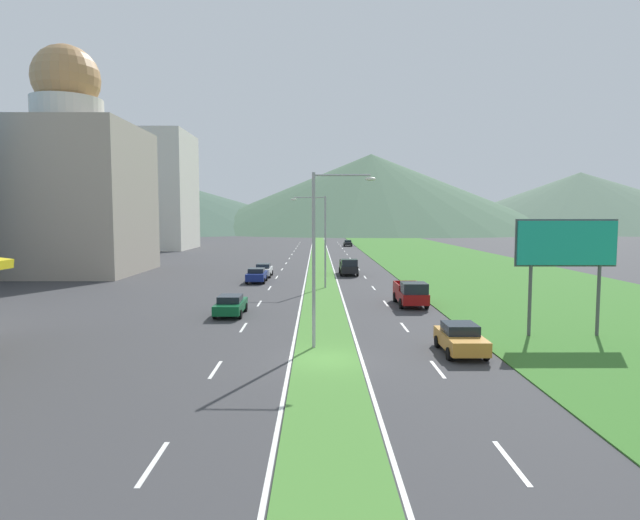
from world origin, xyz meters
The scene contains 50 objects.
ground_plane centered at (0.00, 0.00, 0.00)m, with size 600.00×600.00×0.00m, color #38383A.
grass_median centered at (0.00, 60.00, 0.03)m, with size 3.20×240.00×0.06m, color #477F33.
grass_verge_right centered at (20.60, 60.00, 0.03)m, with size 24.00×240.00×0.06m, color #387028.
lane_dash_left_1 centered at (-5.10, -10.78, 0.01)m, with size 0.16×2.80×0.01m, color silver.
lane_dash_left_2 centered at (-5.10, -1.55, 0.01)m, with size 0.16×2.80×0.01m, color silver.
lane_dash_left_3 centered at (-5.10, 7.67, 0.01)m, with size 0.16×2.80×0.01m, color silver.
lane_dash_left_4 centered at (-5.10, 16.90, 0.01)m, with size 0.16×2.80×0.01m, color silver.
lane_dash_left_5 centered at (-5.10, 26.12, 0.01)m, with size 0.16×2.80×0.01m, color silver.
lane_dash_left_6 centered at (-5.10, 35.35, 0.01)m, with size 0.16×2.80×0.01m, color silver.
lane_dash_left_7 centered at (-5.10, 44.57, 0.01)m, with size 0.16×2.80×0.01m, color silver.
lane_dash_left_8 centered at (-5.10, 53.80, 0.01)m, with size 0.16×2.80×0.01m, color silver.
lane_dash_left_9 centered at (-5.10, 63.02, 0.01)m, with size 0.16×2.80×0.01m, color silver.
lane_dash_left_10 centered at (-5.10, 72.25, 0.01)m, with size 0.16×2.80×0.01m, color silver.
lane_dash_left_11 centered at (-5.10, 81.47, 0.01)m, with size 0.16×2.80×0.01m, color silver.
lane_dash_left_12 centered at (-5.10, 90.70, 0.01)m, with size 0.16×2.80×0.01m, color silver.
lane_dash_left_13 centered at (-5.10, 99.92, 0.01)m, with size 0.16×2.80×0.01m, color silver.
lane_dash_left_14 centered at (-5.10, 109.15, 0.01)m, with size 0.16×2.80×0.01m, color silver.
lane_dash_left_15 centered at (-5.10, 118.37, 0.01)m, with size 0.16×2.80×0.01m, color silver.
lane_dash_right_1 centered at (5.10, -10.78, 0.01)m, with size 0.16×2.80×0.01m, color silver.
lane_dash_right_2 centered at (5.10, -1.55, 0.01)m, with size 0.16×2.80×0.01m, color silver.
lane_dash_right_3 centered at (5.10, 7.67, 0.01)m, with size 0.16×2.80×0.01m, color silver.
lane_dash_right_4 centered at (5.10, 16.90, 0.01)m, with size 0.16×2.80×0.01m, color silver.
lane_dash_right_5 centered at (5.10, 26.12, 0.01)m, with size 0.16×2.80×0.01m, color silver.
lane_dash_right_6 centered at (5.10, 35.35, 0.01)m, with size 0.16×2.80×0.01m, color silver.
lane_dash_right_7 centered at (5.10, 44.57, 0.01)m, with size 0.16×2.80×0.01m, color silver.
lane_dash_right_8 centered at (5.10, 53.80, 0.01)m, with size 0.16×2.80×0.01m, color silver.
lane_dash_right_9 centered at (5.10, 63.02, 0.01)m, with size 0.16×2.80×0.01m, color silver.
lane_dash_right_10 centered at (5.10, 72.25, 0.01)m, with size 0.16×2.80×0.01m, color silver.
lane_dash_right_11 centered at (5.10, 81.47, 0.01)m, with size 0.16×2.80×0.01m, color silver.
lane_dash_right_12 centered at (5.10, 90.70, 0.01)m, with size 0.16×2.80×0.01m, color silver.
lane_dash_right_13 centered at (5.10, 99.92, 0.01)m, with size 0.16×2.80×0.01m, color silver.
lane_dash_right_14 centered at (5.10, 109.15, 0.01)m, with size 0.16×2.80×0.01m, color silver.
lane_dash_right_15 centered at (5.10, 118.37, 0.01)m, with size 0.16×2.80×0.01m, color silver.
edge_line_median_left centered at (-1.75, 60.00, 0.01)m, with size 0.16×240.00×0.01m, color silver.
edge_line_median_right centered at (1.75, 60.00, 0.01)m, with size 0.16×240.00×0.01m, color silver.
domed_building centered at (-30.64, 39.99, 10.67)m, with size 16.56×16.56×27.48m.
midrise_colored centered at (-36.36, 89.16, 12.40)m, with size 17.37×17.37×24.79m, color beige.
hill_far_left centered at (-96.79, 246.41, 15.27)m, with size 214.06×214.06×30.54m, color #3D5647.
hill_far_center centered at (25.81, 233.84, 18.58)m, with size 179.57×179.57×37.16m, color #47664C.
hill_far_right centered at (127.99, 234.01, 14.24)m, with size 157.44×157.44×28.49m, color #516B56.
street_lamp_near centered at (-0.24, 2.38, 5.38)m, with size 3.32×0.32×9.29m.
street_lamp_mid centered at (-0.05, 26.06, 5.24)m, with size 3.44×0.30×8.99m.
billboard_roadside centered at (13.96, 5.07, 5.20)m, with size 5.91×0.28×6.86m.
car_0 centered at (-6.69, 36.03, 0.79)m, with size 1.92×4.67×1.54m.
car_1 centered at (6.91, 1.28, 0.78)m, with size 2.01×4.16×1.53m.
car_2 centered at (-6.59, 11.89, 0.74)m, with size 1.97×4.56×1.44m.
car_3 centered at (6.80, 99.32, 0.74)m, with size 1.95×4.68×1.45m.
car_4 centered at (-6.88, 30.60, 0.79)m, with size 2.03×4.35×1.53m.
pickup_truck_0 centered at (3.34, 37.71, 0.98)m, with size 2.18×5.40×2.00m.
pickup_truck_1 centered at (6.92, 15.69, 0.98)m, with size 2.18×5.40×2.00m.
Camera 1 is at (-0.43, -25.31, 7.00)m, focal length 29.71 mm.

